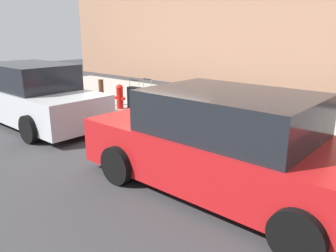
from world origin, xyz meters
The scene contains 15 objects.
ground_plane centered at (0.00, 0.00, 0.00)m, with size 40.00×40.00×0.00m, color #333335.
sidewalk_curb centered at (0.00, -2.50, 0.07)m, with size 18.00×5.00×0.14m, color #9E9B93.
suitcase_teal_0 centered at (-3.37, -0.75, 0.50)m, with size 0.48×0.24×0.78m.
suitcase_black_1 centered at (-2.79, -0.80, 0.51)m, with size 0.43×0.23×0.97m.
suitcase_maroon_2 centered at (-2.21, -0.89, 0.45)m, with size 0.50×0.26×0.92m.
suitcase_navy_3 centered at (-1.62, -0.78, 0.46)m, with size 0.42×0.26×0.88m.
suitcase_silver_4 centered at (-1.07, -0.86, 0.48)m, with size 0.43×0.26×0.90m.
suitcase_red_5 centered at (-0.52, -0.81, 0.48)m, with size 0.43×0.24×0.99m.
suitcase_olive_6 centered at (0.04, -0.80, 0.41)m, with size 0.44×0.23×0.60m.
suitcase_teal_7 centered at (0.59, -0.75, 0.53)m, with size 0.40×0.23×1.05m.
suitcase_black_8 centered at (1.13, -0.76, 0.51)m, with size 0.42×0.23×0.97m.
fire_hydrant centered at (1.83, -0.82, 0.53)m, with size 0.39×0.21×0.75m.
bollard_post centered at (2.53, -0.67, 0.56)m, with size 0.16×0.16×0.84m, color brown.
parked_car_red_0 centered at (-3.32, 1.50, 0.74)m, with size 4.77×2.17×1.58m.
parked_car_silver_1 centered at (2.71, 1.50, 0.76)m, with size 4.79×1.97×1.61m.
Camera 1 is at (-5.76, 5.71, 2.43)m, focal length 35.45 mm.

